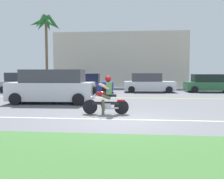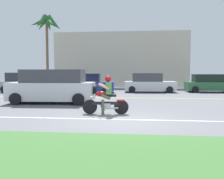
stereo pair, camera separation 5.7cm
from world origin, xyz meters
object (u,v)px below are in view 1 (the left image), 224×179
object	(u,v)px
motorcyclist_distant	(38,87)
parked_car_2	(148,83)
parked_car_3	(209,84)
parked_car_0	(25,83)
parked_car_1	(86,84)
motorcyclist	(106,98)
suv_nearby	(52,87)
palm_tree_0	(46,26)

from	to	relation	value
motorcyclist_distant	parked_car_2	bearing A→B (deg)	22.34
motorcyclist_distant	parked_car_3	bearing A→B (deg)	16.45
parked_car_0	parked_car_1	xyz separation A→B (m)	(5.33, 0.16, -0.03)
parked_car_2	parked_car_3	bearing A→B (deg)	6.18
parked_car_1	motorcyclist_distant	size ratio (longest dim) A/B	2.79
motorcyclist	parked_car_2	xyz separation A→B (m)	(2.25, 11.74, 0.09)
parked_car_0	suv_nearby	bearing A→B (deg)	-55.26
suv_nearby	parked_car_3	world-z (taller)	suv_nearby
parked_car_1	parked_car_2	distance (m)	5.39
parked_car_1	motorcyclist_distant	world-z (taller)	parked_car_1
parked_car_1	parked_car_2	xyz separation A→B (m)	(5.27, 1.12, 0.01)
palm_tree_0	parked_car_0	bearing A→B (deg)	-102.04
suv_nearby	parked_car_0	bearing A→B (deg)	124.74
suv_nearby	parked_car_2	distance (m)	10.10
parked_car_2	parked_car_3	world-z (taller)	parked_car_2
motorcyclist	parked_car_3	xyz separation A→B (m)	(7.55, 12.31, 0.05)
parked_car_1	parked_car_2	size ratio (longest dim) A/B	1.02
motorcyclist	parked_car_0	xyz separation A→B (m)	(-8.35, 10.45, 0.11)
parked_car_1	suv_nearby	bearing A→B (deg)	-93.64
parked_car_3	parked_car_0	bearing A→B (deg)	-173.32
parked_car_0	parked_car_3	bearing A→B (deg)	6.68
motorcyclist	palm_tree_0	size ratio (longest dim) A/B	0.26
parked_car_0	parked_car_3	distance (m)	16.00
parked_car_2	parked_car_3	size ratio (longest dim) A/B	1.02
parked_car_2	palm_tree_0	world-z (taller)	palm_tree_0
motorcyclist	parked_car_1	distance (m)	11.04
parked_car_1	parked_car_3	size ratio (longest dim) A/B	1.04
palm_tree_0	motorcyclist_distant	distance (m)	8.10
suv_nearby	motorcyclist	bearing A→B (deg)	-44.58
motorcyclist	parked_car_0	world-z (taller)	parked_car_0
parked_car_2	palm_tree_0	distance (m)	11.50
motorcyclist	parked_car_0	bearing A→B (deg)	128.62
motorcyclist	motorcyclist_distant	bearing A→B (deg)	127.48
parked_car_3	motorcyclist_distant	bearing A→B (deg)	-163.55
parked_car_1	parked_car_3	bearing A→B (deg)	9.13
parked_car_2	motorcyclist_distant	bearing A→B (deg)	-157.66
parked_car_1	parked_car_2	bearing A→B (deg)	12.04
parked_car_1	motorcyclist_distant	distance (m)	4.07
suv_nearby	parked_car_0	size ratio (longest dim) A/B	1.07
parked_car_2	motorcyclist	bearing A→B (deg)	-100.86
motorcyclist	suv_nearby	distance (m)	4.88
suv_nearby	parked_car_1	xyz separation A→B (m)	(0.46, 7.19, -0.17)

